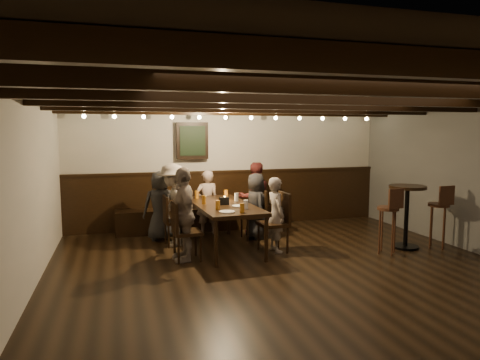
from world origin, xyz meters
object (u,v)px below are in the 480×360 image
object	(u,v)px
chair_left_near	(175,230)
person_right_far	(276,215)
person_bench_right	(255,197)
bar_stool_right	(438,225)
high_top_table	(407,207)
person_bench_left	(160,206)
person_left_far	(184,214)
person_bench_centre	(207,202)
chair_right_near	(254,224)
person_right_near	(256,206)
dining_table	(223,208)
chair_right_far	(274,234)
bar_stool_left	(388,229)
chair_left_far	(186,242)
person_left_near	(173,205)

from	to	relation	value
chair_left_near	person_right_far	distance (m)	1.76
person_bench_right	bar_stool_right	xyz separation A→B (m)	(2.57, -1.92, -0.28)
chair_left_near	high_top_table	xyz separation A→B (m)	(3.66, -1.23, 0.43)
chair_left_near	person_bench_left	distance (m)	0.60
chair_left_near	person_left_far	bearing A→B (deg)	-2.04
person_right_far	person_bench_centre	bearing A→B (deg)	26.57
chair_right_near	person_right_near	distance (m)	0.33
person_left_far	dining_table	bearing A→B (deg)	120.96
person_left_far	high_top_table	distance (m)	3.66
person_bench_right	person_right_near	bearing A→B (deg)	71.57
person_bench_left	bar_stool_right	distance (m)	4.74
person_right_near	bar_stool_right	xyz separation A→B (m)	(2.70, -1.47, -0.20)
person_bench_centre	person_right_near	bearing A→B (deg)	141.34
person_left_far	chair_right_far	bearing A→B (deg)	90.00
person_bench_left	bar_stool_right	size ratio (longest dim) A/B	1.17
chair_right_near	chair_left_near	bearing A→B (deg)	90.00
person_bench_left	bar_stool_left	distance (m)	3.86
chair_right_near	person_bench_centre	size ratio (longest dim) A/B	0.73
chair_left_far	chair_right_far	world-z (taller)	chair_right_far
person_right_far	chair_left_far	bearing A→B (deg)	90.00
person_bench_right	person_right_far	distance (m)	1.36
chair_right_far	bar_stool_left	world-z (taller)	bar_stool_left
chair_left_near	person_right_far	size ratio (longest dim) A/B	0.71
person_right_near	bar_stool_right	distance (m)	3.08
chair_right_far	high_top_table	size ratio (longest dim) A/B	0.91
chair_left_far	high_top_table	size ratio (longest dim) A/B	0.85
person_bench_centre	high_top_table	size ratio (longest dim) A/B	1.16
chair_right_far	person_bench_right	xyz separation A→B (m)	(0.11, 1.36, 0.38)
person_left_near	person_right_far	bearing A→B (deg)	59.04
person_left_far	bar_stool_left	size ratio (longest dim) A/B	1.33
chair_right_near	person_right_near	bearing A→B (deg)	-90.00
person_left_near	chair_left_near	bearing A→B (deg)	90.00
chair_left_far	person_bench_left	xyz separation A→B (m)	(-0.25, 1.34, 0.35)
person_bench_left	bar_stool_left	bearing A→B (deg)	147.86
chair_right_near	person_bench_left	distance (m)	1.72
chair_right_far	person_right_far	distance (m)	0.31
person_bench_centre	bar_stool_left	distance (m)	3.24
chair_right_far	bar_stool_right	world-z (taller)	bar_stool_right
person_bench_right	person_bench_centre	bearing A→B (deg)	-9.46
bar_stool_right	person_bench_right	bearing A→B (deg)	140.09
person_bench_centre	chair_left_far	bearing A→B (deg)	64.39
chair_left_far	person_right_near	xyz separation A→B (m)	(1.42, 0.97, 0.32)
chair_left_far	chair_right_far	size ratio (longest dim) A/B	0.94
person_bench_left	high_top_table	bearing A→B (deg)	153.62
chair_right_far	person_bench_right	distance (m)	1.41
person_bench_right	bar_stool_right	bearing A→B (deg)	140.22
high_top_table	bar_stool_right	distance (m)	0.60
person_right_near	dining_table	bearing A→B (deg)	120.96
person_bench_right	person_right_far	xyz separation A→B (m)	(-0.08, -1.36, -0.07)
chair_right_near	bar_stool_right	world-z (taller)	bar_stool_right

